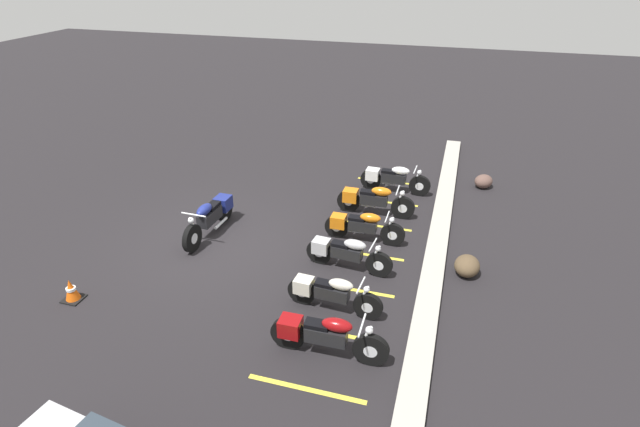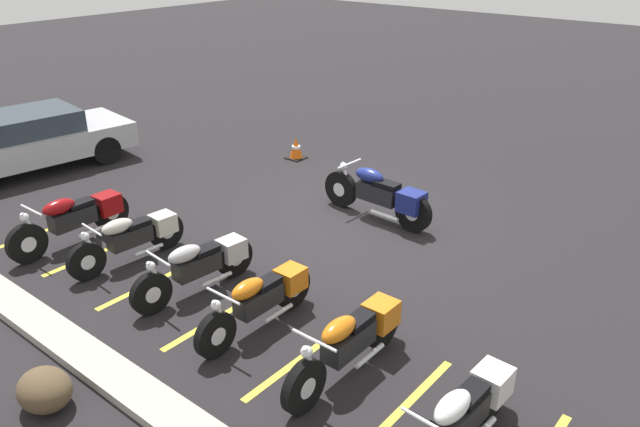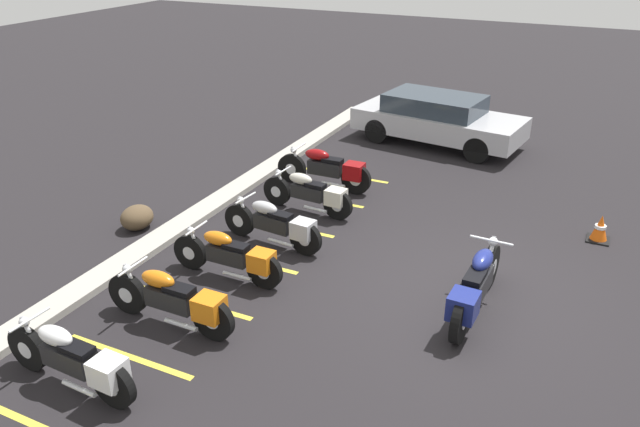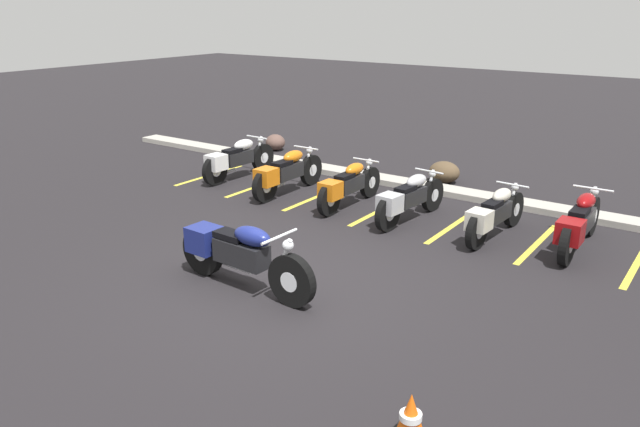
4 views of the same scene
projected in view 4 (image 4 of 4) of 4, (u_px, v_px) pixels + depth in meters
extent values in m
plane|color=black|center=(277.00, 286.00, 8.58)|extent=(60.00, 60.00, 0.00)
cylinder|color=black|center=(292.00, 281.00, 7.92)|extent=(0.71, 0.16, 0.70)
cylinder|color=silver|center=(292.00, 281.00, 7.92)|extent=(0.27, 0.15, 0.27)
cylinder|color=black|center=(203.00, 251.00, 8.87)|extent=(0.71, 0.16, 0.70)
cylinder|color=silver|center=(203.00, 251.00, 8.87)|extent=(0.27, 0.15, 0.27)
cube|color=black|center=(241.00, 253.00, 8.37)|extent=(0.82, 0.33, 0.32)
ellipsoid|color=navy|center=(252.00, 236.00, 8.16)|extent=(0.61, 0.30, 0.26)
cube|color=black|center=(231.00, 235.00, 8.41)|extent=(0.48, 0.27, 0.09)
cube|color=navy|center=(204.00, 239.00, 8.78)|extent=(0.44, 0.40, 0.36)
cylinder|color=silver|center=(284.00, 258.00, 7.90)|extent=(0.28, 0.08, 0.57)
cylinder|color=silver|center=(279.00, 237.00, 7.85)|extent=(0.07, 0.66, 0.04)
sphere|color=silver|center=(288.00, 245.00, 7.80)|extent=(0.15, 0.15, 0.15)
cylinder|color=silver|center=(236.00, 266.00, 8.74)|extent=(0.59, 0.10, 0.07)
cylinder|color=black|center=(263.00, 157.00, 14.35)|extent=(0.14, 0.64, 0.64)
cylinder|color=silver|center=(263.00, 157.00, 14.35)|extent=(0.13, 0.25, 0.24)
cylinder|color=black|center=(215.00, 171.00, 13.22)|extent=(0.14, 0.64, 0.64)
cylinder|color=silver|center=(215.00, 171.00, 13.22)|extent=(0.13, 0.25, 0.24)
cube|color=black|center=(238.00, 158.00, 13.70)|extent=(0.30, 0.74, 0.29)
ellipsoid|color=white|center=(244.00, 145.00, 13.76)|extent=(0.27, 0.55, 0.23)
cube|color=black|center=(232.00, 151.00, 13.52)|extent=(0.25, 0.43, 0.08)
cube|color=white|center=(216.00, 162.00, 13.20)|extent=(0.36, 0.40, 0.33)
cylinder|color=silver|center=(259.00, 148.00, 14.18)|extent=(0.07, 0.25, 0.51)
cylinder|color=silver|center=(257.00, 137.00, 14.06)|extent=(0.60, 0.06, 0.03)
sphere|color=silver|center=(261.00, 140.00, 14.18)|extent=(0.14, 0.14, 0.14)
cylinder|color=silver|center=(226.00, 172.00, 13.69)|extent=(0.09, 0.53, 0.07)
cylinder|color=black|center=(311.00, 170.00, 13.27)|extent=(0.12, 0.65, 0.65)
cylinder|color=silver|center=(311.00, 170.00, 13.27)|extent=(0.12, 0.25, 0.25)
cylinder|color=black|center=(265.00, 186.00, 12.09)|extent=(0.12, 0.65, 0.65)
cylinder|color=silver|center=(265.00, 186.00, 12.09)|extent=(0.12, 0.25, 0.25)
cube|color=black|center=(287.00, 171.00, 12.59)|extent=(0.28, 0.75, 0.30)
ellipsoid|color=orange|center=(293.00, 156.00, 12.66)|extent=(0.26, 0.55, 0.24)
cube|color=black|center=(282.00, 163.00, 12.40)|extent=(0.24, 0.43, 0.08)
cube|color=orange|center=(266.00, 177.00, 12.07)|extent=(0.35, 0.39, 0.33)
cylinder|color=silver|center=(308.00, 159.00, 13.09)|extent=(0.06, 0.26, 0.52)
cylinder|color=silver|center=(306.00, 148.00, 12.97)|extent=(0.61, 0.04, 0.04)
sphere|color=silver|center=(309.00, 150.00, 13.09)|extent=(0.14, 0.14, 0.14)
cylinder|color=silver|center=(275.00, 187.00, 12.57)|extent=(0.07, 0.54, 0.07)
cylinder|color=black|center=(370.00, 182.00, 12.43)|extent=(0.11, 0.61, 0.61)
cylinder|color=silver|center=(370.00, 182.00, 12.43)|extent=(0.12, 0.23, 0.23)
cylinder|color=black|center=(329.00, 200.00, 11.32)|extent=(0.11, 0.61, 0.61)
cylinder|color=silver|center=(329.00, 200.00, 11.32)|extent=(0.12, 0.23, 0.23)
cube|color=black|center=(349.00, 184.00, 11.79)|extent=(0.26, 0.71, 0.28)
ellipsoid|color=orange|center=(355.00, 169.00, 11.86)|extent=(0.24, 0.52, 0.22)
cube|color=black|center=(345.00, 176.00, 11.61)|extent=(0.22, 0.41, 0.07)
cube|color=orange|center=(330.00, 190.00, 11.30)|extent=(0.34, 0.37, 0.32)
cylinder|color=silver|center=(367.00, 171.00, 12.27)|extent=(0.06, 0.24, 0.50)
cylinder|color=silver|center=(366.00, 160.00, 12.15)|extent=(0.58, 0.04, 0.03)
sphere|color=silver|center=(369.00, 163.00, 12.26)|extent=(0.13, 0.13, 0.13)
cylinder|color=silver|center=(336.00, 200.00, 11.77)|extent=(0.07, 0.51, 0.07)
cylinder|color=black|center=(432.00, 195.00, 11.60)|extent=(0.17, 0.63, 0.62)
cylinder|color=silver|center=(432.00, 195.00, 11.60)|extent=(0.14, 0.25, 0.23)
cylinder|color=black|center=(388.00, 214.00, 10.56)|extent=(0.17, 0.63, 0.62)
cylinder|color=silver|center=(388.00, 214.00, 10.56)|extent=(0.14, 0.25, 0.23)
cube|color=black|center=(410.00, 197.00, 11.00)|extent=(0.33, 0.73, 0.28)
ellipsoid|color=#B7B7BC|center=(417.00, 181.00, 11.05)|extent=(0.29, 0.55, 0.22)
cube|color=black|center=(406.00, 189.00, 10.83)|extent=(0.26, 0.43, 0.07)
cube|color=#B7B7BC|center=(390.00, 204.00, 10.54)|extent=(0.37, 0.41, 0.32)
cylinder|color=silver|center=(430.00, 183.00, 11.44)|extent=(0.08, 0.25, 0.50)
cylinder|color=silver|center=(429.00, 171.00, 11.32)|extent=(0.58, 0.09, 0.03)
sphere|color=silver|center=(432.00, 174.00, 11.43)|extent=(0.13, 0.13, 0.13)
cylinder|color=silver|center=(396.00, 213.00, 11.00)|extent=(0.12, 0.52, 0.07)
cylinder|color=black|center=(514.00, 209.00, 10.82)|extent=(0.15, 0.61, 0.61)
cylinder|color=silver|center=(514.00, 209.00, 10.82)|extent=(0.13, 0.24, 0.23)
cylinder|color=black|center=(477.00, 231.00, 9.77)|extent=(0.15, 0.61, 0.61)
cylinder|color=silver|center=(477.00, 231.00, 9.77)|extent=(0.13, 0.24, 0.23)
cube|color=black|center=(496.00, 212.00, 10.22)|extent=(0.31, 0.72, 0.28)
ellipsoid|color=beige|center=(502.00, 195.00, 10.27)|extent=(0.28, 0.53, 0.22)
cube|color=black|center=(493.00, 204.00, 10.04)|extent=(0.25, 0.42, 0.07)
cube|color=beige|center=(479.00, 220.00, 9.75)|extent=(0.36, 0.39, 0.31)
cylinder|color=silver|center=(512.00, 197.00, 10.66)|extent=(0.07, 0.24, 0.49)
cylinder|color=silver|center=(513.00, 185.00, 10.54)|extent=(0.57, 0.07, 0.03)
sphere|color=silver|center=(515.00, 187.00, 10.65)|extent=(0.13, 0.13, 0.13)
cylinder|color=silver|center=(481.00, 230.00, 10.21)|extent=(0.10, 0.51, 0.06)
cylinder|color=black|center=(591.00, 216.00, 10.38)|extent=(0.13, 0.66, 0.66)
cylinder|color=silver|center=(591.00, 216.00, 10.38)|extent=(0.13, 0.25, 0.25)
cylinder|color=black|center=(567.00, 244.00, 9.17)|extent=(0.13, 0.66, 0.66)
cylinder|color=silver|center=(567.00, 244.00, 9.17)|extent=(0.13, 0.25, 0.25)
cube|color=black|center=(581.00, 221.00, 9.69)|extent=(0.29, 0.76, 0.30)
ellipsoid|color=maroon|center=(586.00, 201.00, 9.76)|extent=(0.27, 0.56, 0.24)
cube|color=black|center=(580.00, 212.00, 9.49)|extent=(0.24, 0.44, 0.08)
cube|color=maroon|center=(570.00, 232.00, 9.15)|extent=(0.36, 0.40, 0.34)
cylinder|color=silver|center=(592.00, 203.00, 10.20)|extent=(0.06, 0.26, 0.53)
cylinder|color=silver|center=(593.00, 189.00, 10.07)|extent=(0.62, 0.04, 0.04)
sphere|color=silver|center=(594.00, 191.00, 10.20)|extent=(0.14, 0.14, 0.14)
cylinder|color=silver|center=(565.00, 242.00, 9.66)|extent=(0.08, 0.55, 0.07)
cube|color=#A8A399|center=(443.00, 190.00, 12.77)|extent=(18.00, 0.50, 0.12)
ellipsoid|color=brown|center=(275.00, 142.00, 16.43)|extent=(0.77, 0.76, 0.41)
ellipsoid|color=brown|center=(444.00, 172.00, 13.45)|extent=(0.69, 0.59, 0.46)
cone|color=#EA590F|center=(411.00, 419.00, 5.45)|extent=(0.32, 0.32, 0.50)
cylinder|color=white|center=(411.00, 416.00, 5.44)|extent=(0.20, 0.20, 0.06)
cube|color=gold|center=(210.00, 175.00, 14.09)|extent=(0.10, 2.10, 0.00)
cube|color=gold|center=(260.00, 186.00, 13.29)|extent=(0.10, 2.10, 0.00)
cube|color=gold|center=(316.00, 197.00, 12.49)|extent=(0.10, 2.10, 0.00)
cube|color=gold|center=(379.00, 211.00, 11.69)|extent=(0.10, 2.10, 0.00)
cube|color=gold|center=(452.00, 226.00, 10.89)|extent=(0.10, 2.10, 0.00)
cube|color=gold|center=(537.00, 244.00, 10.09)|extent=(0.10, 2.10, 0.00)
cube|color=gold|center=(636.00, 264.00, 9.29)|extent=(0.10, 2.10, 0.00)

